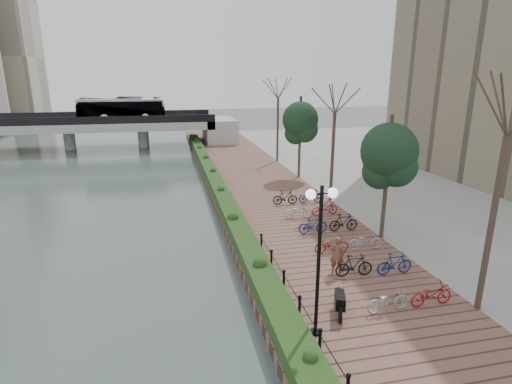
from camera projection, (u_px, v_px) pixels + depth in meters
name	position (u px, v px, depth m)	size (l,w,h in m)	color
river_water	(15.00, 192.00, 31.77)	(30.00, 130.00, 0.02)	#415148
promenade	(270.00, 201.00, 28.60)	(8.00, 75.00, 0.50)	brown
inland_pavement	(463.00, 188.00, 31.92)	(24.00, 75.00, 0.50)	gray
hedge	(218.00, 187.00, 30.09)	(1.10, 56.00, 0.60)	#163915
chain_fence	(309.00, 322.00, 13.34)	(0.10, 14.10, 0.70)	black
lamppost	(320.00, 231.00, 12.32)	(1.02, 0.32, 5.12)	black
motorcycle	(340.00, 300.00, 14.42)	(0.50, 1.59, 1.00)	black
pedestrian	(337.00, 255.00, 17.26)	(0.62, 0.40, 1.69)	brown
bicycle_parking	(338.00, 233.00, 20.71)	(2.40, 14.69, 1.00)	#ABABB0
street_trees	(354.00, 165.00, 23.96)	(3.20, 37.12, 6.80)	#3D2F24
bridge	(79.00, 122.00, 49.91)	(36.00, 10.77, 6.50)	#ADACA7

